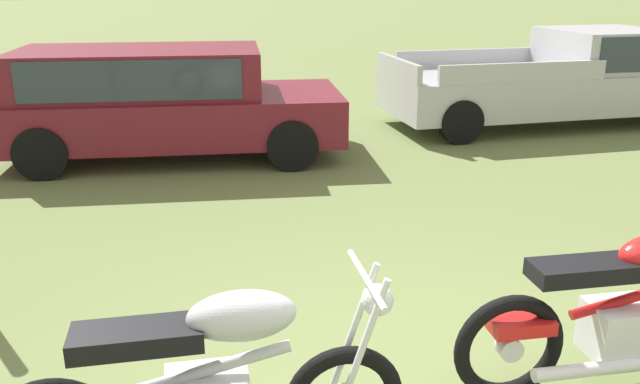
# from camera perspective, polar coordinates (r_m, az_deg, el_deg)

# --- Properties ---
(motorcycle_red) EXTENTS (1.99, 0.76, 1.02)m
(motorcycle_red) POSITION_cam_1_polar(r_m,az_deg,el_deg) (4.29, 24.81, -9.46)
(motorcycle_red) COLOR black
(motorcycle_red) RESTS_ON ground
(car_burgundy) EXTENTS (4.73, 2.99, 1.43)m
(car_burgundy) POSITION_cam_1_polar(r_m,az_deg,el_deg) (8.99, -13.89, 8.17)
(car_burgundy) COLOR maroon
(car_burgundy) RESTS_ON ground
(pickup_truck_silver) EXTENTS (5.48, 2.66, 1.49)m
(pickup_truck_silver) POSITION_cam_1_polar(r_m,az_deg,el_deg) (11.48, 20.43, 9.30)
(pickup_truck_silver) COLOR #B2B5BA
(pickup_truck_silver) RESTS_ON ground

